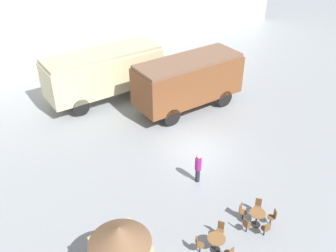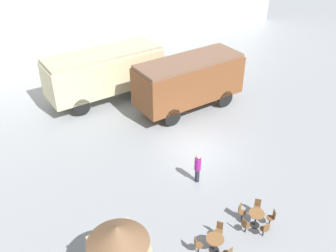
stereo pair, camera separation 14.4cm
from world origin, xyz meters
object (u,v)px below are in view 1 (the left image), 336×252
at_px(cafe_table_mid, 257,216).
at_px(ticket_kiosk, 121,252).
at_px(visitor_person, 198,167).
at_px(passenger_coach_vintage, 103,71).
at_px(passenger_coach_wooden, 188,79).
at_px(cafe_table_near, 216,241).

xyz_separation_m(cafe_table_mid, ticket_kiosk, (-6.39, 0.86, 1.12)).
distance_m(visitor_person, ticket_kiosk, 6.79).
bearing_deg(ticket_kiosk, passenger_coach_vintage, 66.47).
height_order(passenger_coach_wooden, cafe_table_mid, passenger_coach_wooden).
xyz_separation_m(passenger_coach_wooden, visitor_person, (-4.21, -6.54, -1.23)).
height_order(passenger_coach_vintage, cafe_table_near, passenger_coach_vintage).
bearing_deg(ticket_kiosk, cafe_table_mid, -7.68).
distance_m(passenger_coach_wooden, visitor_person, 7.87).
distance_m(passenger_coach_vintage, cafe_table_near, 15.20).
height_order(passenger_coach_vintage, ticket_kiosk, passenger_coach_vintage).
height_order(cafe_table_mid, visitor_person, visitor_person).
xyz_separation_m(passenger_coach_vintage, visitor_person, (-0.09, -11.02, -1.20)).
relative_size(passenger_coach_vintage, passenger_coach_wooden, 1.11).
relative_size(passenger_coach_vintage, cafe_table_near, 10.68).
bearing_deg(cafe_table_near, passenger_coach_wooden, 59.03).
bearing_deg(visitor_person, cafe_table_near, -117.88).
height_order(passenger_coach_wooden, ticket_kiosk, passenger_coach_wooden).
distance_m(passenger_coach_wooden, cafe_table_near, 12.33).
bearing_deg(passenger_coach_wooden, passenger_coach_vintage, 132.53).
relative_size(passenger_coach_wooden, cafe_table_mid, 9.80).
bearing_deg(cafe_table_near, ticket_kiosk, 167.01).
relative_size(passenger_coach_vintage, cafe_table_mid, 10.89).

